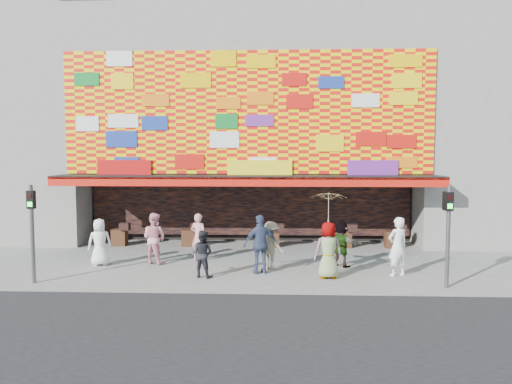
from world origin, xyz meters
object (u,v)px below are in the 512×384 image
(signal_left, at_px, (32,222))
(ped_b, at_px, (199,237))
(ped_h, at_px, (398,247))
(ped_i, at_px, (154,238))
(signal_right, at_px, (448,225))
(ped_g, at_px, (328,250))
(ped_e, at_px, (261,244))
(ped_c, at_px, (202,254))
(ped_f, at_px, (341,244))
(ped_a, at_px, (100,242))
(ped_d, at_px, (271,246))
(parasol, at_px, (329,208))

(signal_left, xyz_separation_m, ped_b, (4.53, 3.37, -0.99))
(ped_h, relative_size, ped_i, 1.05)
(signal_right, xyz_separation_m, ped_g, (-3.38, 0.94, -0.96))
(ped_e, height_order, ped_h, ped_e)
(ped_c, distance_m, ped_g, 4.00)
(ped_f, bearing_deg, ped_a, 38.80)
(ped_d, xyz_separation_m, parasol, (1.83, -1.06, 1.41))
(ped_h, bearing_deg, ped_f, -59.73)
(signal_left, bearing_deg, ped_g, 5.95)
(signal_right, distance_m, ped_c, 7.51)
(ped_b, distance_m, ped_e, 3.02)
(ped_h, height_order, parasol, parasol)
(ped_a, xyz_separation_m, parasol, (7.83, -1.44, 1.40))
(signal_right, bearing_deg, ped_h, 129.70)
(signal_right, bearing_deg, ped_d, 158.96)
(ped_h, xyz_separation_m, parasol, (-2.26, -0.41, 1.27))
(ped_d, height_order, parasol, parasol)
(ped_d, bearing_deg, signal_left, 45.24)
(signal_right, relative_size, ped_d, 1.83)
(ped_d, distance_m, ped_e, 0.65)
(ped_f, bearing_deg, ped_i, 35.76)
(ped_e, xyz_separation_m, ped_g, (2.15, -0.52, -0.07))
(ped_b, height_order, ped_h, ped_h)
(ped_c, relative_size, ped_f, 0.94)
(ped_c, relative_size, ped_d, 0.92)
(ped_c, bearing_deg, ped_f, -143.39)
(ped_f, height_order, ped_h, ped_h)
(ped_b, xyz_separation_m, ped_g, (4.50, -2.43, 0.03))
(signal_right, distance_m, ped_d, 5.67)
(ped_e, bearing_deg, signal_left, -6.50)
(signal_right, relative_size, ped_h, 1.57)
(ped_e, distance_m, ped_f, 2.99)
(ped_e, bearing_deg, ped_g, 147.87)
(ped_b, bearing_deg, ped_g, 172.70)
(ped_g, bearing_deg, ped_a, -19.33)
(ped_c, height_order, ped_g, ped_g)
(signal_right, bearing_deg, ped_b, 156.84)
(ped_d, relative_size, ped_h, 0.86)
(ped_f, xyz_separation_m, ped_i, (-6.62, 0.21, 0.11))
(signal_right, xyz_separation_m, ped_i, (-9.37, 2.77, -0.95))
(parasol, bearing_deg, ped_b, 151.64)
(ped_h, relative_size, parasol, 0.95)
(signal_right, distance_m, ped_g, 3.63)
(ped_c, bearing_deg, ped_b, -61.33)
(ped_a, xyz_separation_m, ped_f, (8.45, 0.18, -0.03))
(ped_a, height_order, ped_e, ped_e)
(signal_left, height_order, ped_i, signal_left)
(ped_c, xyz_separation_m, ped_f, (4.61, 1.64, 0.05))
(ped_d, height_order, ped_g, ped_g)
(ped_b, bearing_deg, parasol, 172.70)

